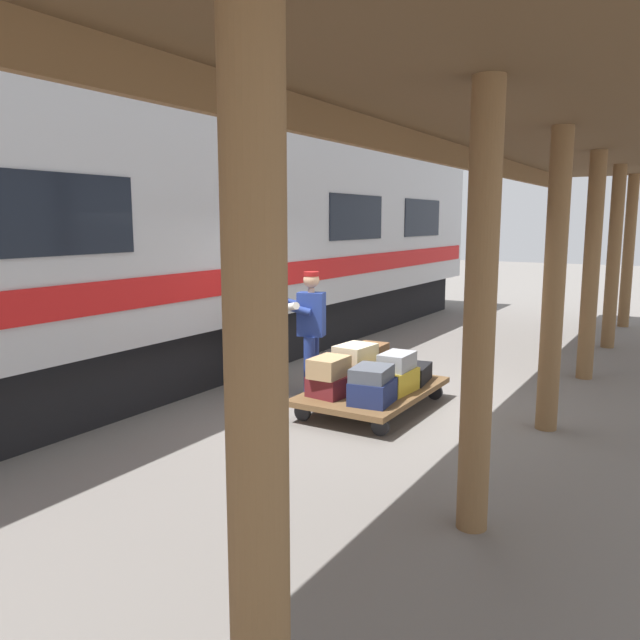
% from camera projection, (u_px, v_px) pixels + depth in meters
% --- Properties ---
extents(ground_plane, '(60.00, 60.00, 0.00)m').
position_uv_depth(ground_plane, '(387.00, 403.00, 8.30)').
color(ground_plane, slate).
extents(platform_canopy, '(3.20, 17.37, 3.56)m').
position_uv_depth(platform_canopy, '(557.00, 141.00, 6.79)').
color(platform_canopy, brown).
rests_on(platform_canopy, ground_plane).
extents(train_car, '(3.02, 18.70, 4.00)m').
position_uv_depth(train_car, '(176.00, 242.00, 9.87)').
color(train_car, '#B7BABF').
rests_on(train_car, ground_plane).
extents(luggage_cart, '(1.29, 2.11, 0.28)m').
position_uv_depth(luggage_cart, '(372.00, 391.00, 7.96)').
color(luggage_cart, brown).
rests_on(luggage_cart, ground_plane).
extents(suitcase_maroon_trunk, '(0.48, 0.50, 0.24)m').
position_uv_depth(suitcase_maroon_trunk, '(330.00, 386.00, 7.60)').
color(suitcase_maroon_trunk, maroon).
rests_on(suitcase_maroon_trunk, luggage_cart).
extents(suitcase_black_hardshell, '(0.49, 0.66, 0.22)m').
position_uv_depth(suitcase_black_hardshell, '(412.00, 373.00, 8.28)').
color(suitcase_black_hardshell, black).
rests_on(suitcase_black_hardshell, luggage_cart).
extents(suitcase_teal_softside, '(0.50, 0.55, 0.26)m').
position_uv_depth(suitcase_teal_softside, '(372.00, 366.00, 8.58)').
color(suitcase_teal_softside, '#1E666B').
rests_on(suitcase_teal_softside, luggage_cart).
extents(suitcase_yellow_case, '(0.47, 0.61, 0.28)m').
position_uv_depth(suitcase_yellow_case, '(394.00, 380.00, 7.79)').
color(suitcase_yellow_case, gold).
rests_on(suitcase_yellow_case, luggage_cart).
extents(suitcase_red_plastic, '(0.38, 0.58, 0.28)m').
position_uv_depth(suitcase_red_plastic, '(352.00, 374.00, 8.08)').
color(suitcase_red_plastic, '#AD231E').
rests_on(suitcase_red_plastic, luggage_cart).
extents(suitcase_navy_fabric, '(0.50, 0.61, 0.27)m').
position_uv_depth(suitcase_navy_fabric, '(373.00, 391.00, 7.30)').
color(suitcase_navy_fabric, navy).
rests_on(suitcase_navy_fabric, luggage_cart).
extents(suitcase_slate_roller, '(0.48, 0.58, 0.16)m').
position_uv_depth(suitcase_slate_roller, '(372.00, 373.00, 7.27)').
color(suitcase_slate_roller, '#4C515B').
rests_on(suitcase_slate_roller, suitcase_navy_fabric).
extents(suitcase_cream_canvas, '(0.43, 0.55, 0.25)m').
position_uv_depth(suitcase_cream_canvas, '(355.00, 354.00, 8.04)').
color(suitcase_cream_canvas, beige).
rests_on(suitcase_cream_canvas, suitcase_red_plastic).
extents(suitcase_tan_vintage, '(0.36, 0.51, 0.24)m').
position_uv_depth(suitcase_tan_vintage, '(329.00, 367.00, 7.54)').
color(suitcase_tan_vintage, tan).
rests_on(suitcase_tan_vintage, suitcase_maroon_trunk).
extents(suitcase_brown_leather, '(0.40, 0.41, 0.19)m').
position_uv_depth(suitcase_brown_leather, '(371.00, 350.00, 8.54)').
color(suitcase_brown_leather, brown).
rests_on(suitcase_brown_leather, suitcase_teal_softside).
extents(suitcase_gray_aluminum, '(0.34, 0.50, 0.21)m').
position_uv_depth(suitcase_gray_aluminum, '(397.00, 361.00, 7.76)').
color(suitcase_gray_aluminum, '#9EA0A5').
rests_on(suitcase_gray_aluminum, suitcase_yellow_case).
extents(porter_in_overalls, '(0.73, 0.55, 1.70)m').
position_uv_depth(porter_in_overalls, '(310.00, 328.00, 8.61)').
color(porter_in_overalls, navy).
rests_on(porter_in_overalls, ground_plane).
extents(porter_by_door, '(0.74, 0.62, 1.70)m').
position_uv_depth(porter_by_door, '(270.00, 328.00, 8.63)').
color(porter_by_door, '#332D28').
rests_on(porter_by_door, ground_plane).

